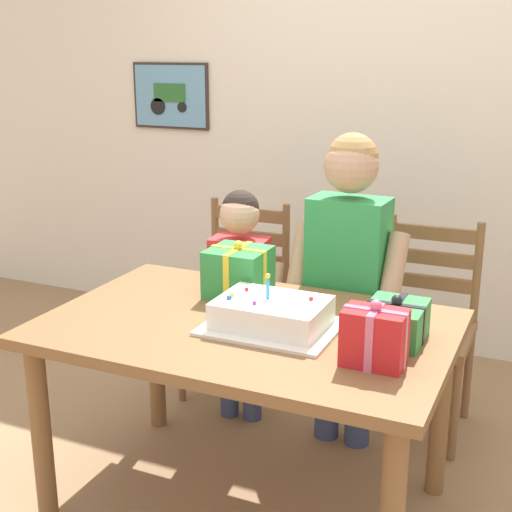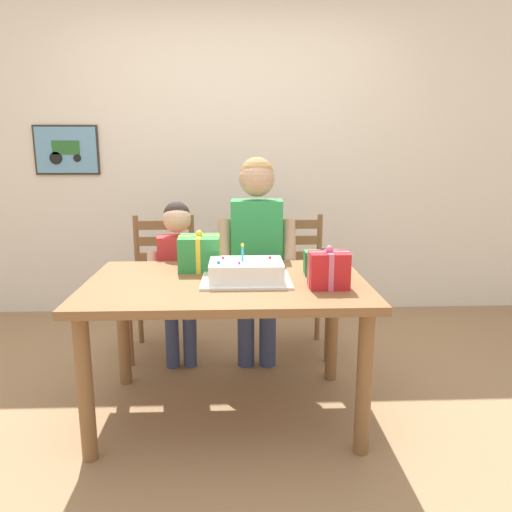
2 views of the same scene
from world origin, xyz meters
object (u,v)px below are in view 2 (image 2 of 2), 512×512
object	(u,v)px
chair_left	(163,285)
child_older	(257,243)
chair_right	(295,283)
birthday_cake	(246,272)
dining_table	(227,299)
gift_box_corner_small	(324,265)
child_younger	(179,269)
gift_box_beside_cake	(200,253)
gift_box_red_large	(329,270)

from	to	relation	value
chair_left	child_older	xyz separation A→B (m)	(0.62, -0.27, 0.34)
chair_right	birthday_cake	bearing A→B (deg)	-111.97
dining_table	gift_box_corner_small	distance (m)	0.53
chair_left	child_younger	bearing A→B (deg)	-62.20
child_younger	birthday_cake	bearing A→B (deg)	-55.92
birthday_cake	chair_left	world-z (taller)	chair_left
gift_box_corner_small	chair_left	xyz separation A→B (m)	(-0.94, 0.78, -0.32)
dining_table	gift_box_beside_cake	xyz separation A→B (m)	(-0.15, 0.25, 0.19)
gift_box_red_large	gift_box_beside_cake	size ratio (longest dim) A/B	0.93
birthday_cake	gift_box_corner_small	xyz separation A→B (m)	(0.40, 0.08, 0.01)
birthday_cake	child_older	size ratio (longest dim) A/B	0.33
dining_table	gift_box_red_large	size ratio (longest dim) A/B	6.70
gift_box_red_large	gift_box_beside_cake	world-z (taller)	gift_box_beside_cake
chair_right	child_older	xyz separation A→B (m)	(-0.27, -0.27, 0.34)
birthday_cake	child_younger	world-z (taller)	child_younger
dining_table	gift_box_corner_small	bearing A→B (deg)	7.55
gift_box_corner_small	gift_box_beside_cake	bearing A→B (deg)	164.35
gift_box_red_large	chair_left	xyz separation A→B (m)	(-0.93, 1.00, -0.34)
birthday_cake	chair_right	distance (m)	0.98
chair_right	child_younger	size ratio (longest dim) A/B	0.87
gift_box_corner_small	chair_right	bearing A→B (deg)	93.79
birthday_cake	gift_box_beside_cake	size ratio (longest dim) A/B	1.98
chair_right	child_older	world-z (taller)	child_older
chair_left	child_older	world-z (taller)	child_older
dining_table	gift_box_corner_small	xyz separation A→B (m)	(0.50, 0.07, 0.16)
gift_box_corner_small	chair_left	bearing A→B (deg)	140.24
chair_left	chair_right	distance (m)	0.89
dining_table	child_younger	bearing A→B (deg)	117.62
gift_box_corner_small	dining_table	bearing A→B (deg)	-172.45
chair_left	birthday_cake	bearing A→B (deg)	-57.77
child_older	child_younger	xyz separation A→B (m)	(-0.48, 0.00, -0.16)
gift_box_beside_cake	child_younger	size ratio (longest dim) A/B	0.21
gift_box_red_large	child_older	bearing A→B (deg)	112.83
gift_box_red_large	gift_box_corner_small	size ratio (longest dim) A/B	0.92
gift_box_corner_small	child_younger	bearing A→B (deg)	147.13
chair_left	dining_table	bearing A→B (deg)	-62.32
chair_left	chair_right	bearing A→B (deg)	0.00
gift_box_corner_small	child_older	world-z (taller)	child_older
gift_box_beside_cake	gift_box_corner_small	distance (m)	0.67
dining_table	gift_box_beside_cake	distance (m)	0.34
birthday_cake	gift_box_red_large	bearing A→B (deg)	-19.33
gift_box_beside_cake	child_older	distance (m)	0.47
dining_table	child_older	world-z (taller)	child_older
dining_table	gift_box_beside_cake	size ratio (longest dim) A/B	6.24
birthday_cake	chair_right	size ratio (longest dim) A/B	0.48
birthday_cake	gift_box_corner_small	size ratio (longest dim) A/B	1.95
gift_box_red_large	chair_left	world-z (taller)	gift_box_red_large
gift_box_beside_cake	dining_table	bearing A→B (deg)	-58.79
dining_table	chair_right	bearing A→B (deg)	62.39
birthday_cake	gift_box_corner_small	distance (m)	0.41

